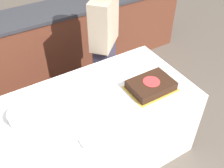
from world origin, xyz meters
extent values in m
plane|color=brown|center=(0.00, 0.00, 0.00)|extent=(14.00, 14.00, 0.00)
cube|color=#5B2D1E|center=(0.00, 1.53, 0.44)|extent=(4.40, 0.55, 0.88)
cube|color=#2D2D33|center=(0.00, 1.53, 0.90)|extent=(4.40, 0.58, 0.04)
cube|color=silver|center=(0.00, 0.00, 0.39)|extent=(2.01, 0.92, 0.78)
cube|color=gold|center=(0.63, -0.13, 0.78)|extent=(0.42, 0.31, 0.00)
cube|color=black|center=(0.63, -0.13, 0.82)|extent=(0.38, 0.27, 0.08)
cylinder|color=red|center=(0.63, -0.13, 0.86)|extent=(0.15, 0.15, 0.00)
cylinder|color=white|center=(-0.42, 0.10, 0.82)|extent=(0.24, 0.24, 0.08)
cylinder|color=white|center=(0.54, 0.16, 0.78)|extent=(0.21, 0.21, 0.00)
cube|color=white|center=(-0.08, -0.35, 0.79)|extent=(0.14, 0.10, 0.02)
cube|color=#383347|center=(0.63, 0.68, 0.40)|extent=(0.37, 0.36, 0.81)
cube|color=tan|center=(0.63, 0.68, 1.06)|extent=(0.44, 0.43, 0.52)
camera|label=1|loc=(-0.54, -1.42, 2.32)|focal=42.00mm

